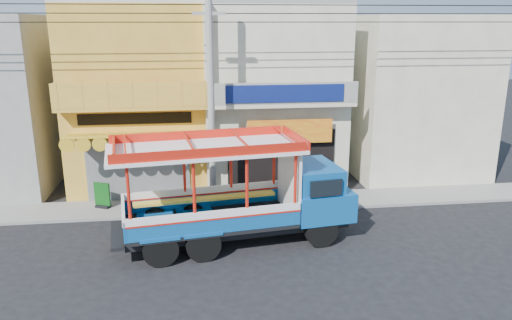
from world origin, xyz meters
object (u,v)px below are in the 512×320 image
at_px(songthaew_truck, 252,191).
at_px(potted_plant_a, 293,191).
at_px(utility_pole, 215,86).
at_px(potted_plant_b, 292,187).
at_px(green_sign, 102,197).
at_px(potted_plant_c, 338,181).

bearing_deg(songthaew_truck, potted_plant_a, 57.70).
height_order(utility_pole, potted_plant_b, utility_pole).
xyz_separation_m(utility_pole, potted_plant_b, (3.19, 0.90, -4.42)).
distance_m(green_sign, potted_plant_a, 7.71).
bearing_deg(potted_plant_b, utility_pole, 58.56).
height_order(green_sign, potted_plant_c, potted_plant_c).
relative_size(green_sign, potted_plant_c, 0.96).
bearing_deg(songthaew_truck, potted_plant_c, 44.28).
relative_size(utility_pole, green_sign, 27.12).
height_order(potted_plant_a, potted_plant_c, potted_plant_c).
bearing_deg(potted_plant_c, potted_plant_a, -72.44).
relative_size(utility_pole, potted_plant_c, 25.94).
distance_m(songthaew_truck, green_sign, 6.77).
relative_size(songthaew_truck, potted_plant_b, 8.35).
bearing_deg(green_sign, utility_pole, -10.53).
bearing_deg(potted_plant_c, potted_plant_b, -79.85).
distance_m(utility_pole, potted_plant_b, 5.52).
distance_m(utility_pole, potted_plant_a, 5.52).
bearing_deg(potted_plant_b, green_sign, 43.25).
relative_size(potted_plant_b, potted_plant_c, 0.92).
height_order(green_sign, potted_plant_a, green_sign).
height_order(songthaew_truck, potted_plant_a, songthaew_truck).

